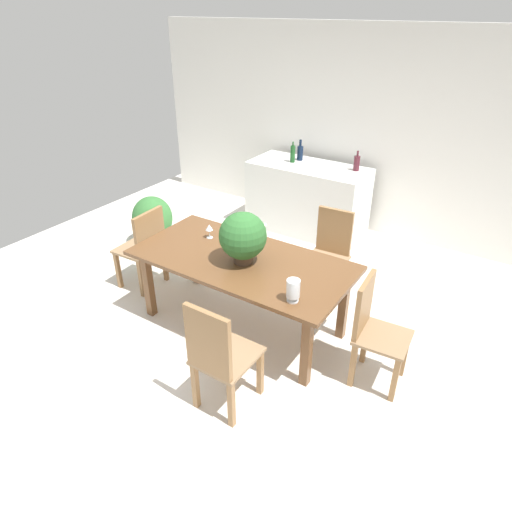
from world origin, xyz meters
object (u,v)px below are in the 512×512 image
wine_bottle_dark (357,163)px  wine_bottle_amber (293,154)px  chair_near_right (218,355)px  dining_table (242,267)px  flower_centerpiece (243,237)px  chair_foot_end (373,327)px  wine_bottle_green (300,152)px  chair_head_end (145,245)px  wine_glass (209,228)px  kitchen_counter (307,198)px  potted_plant_floor (153,219)px  chair_far_right (329,251)px  crystal_vase_left (252,232)px  crystal_vase_center_near (293,289)px

wine_bottle_dark → wine_bottle_amber: wine_bottle_amber is taller
chair_near_right → wine_bottle_dark: bearing=-84.0°
dining_table → flower_centerpiece: (0.05, -0.04, 0.34)m
chair_foot_end → wine_bottle_green: size_ratio=3.41×
chair_head_end → wine_bottle_amber: (0.54, 2.25, 0.52)m
wine_glass → kitchen_counter: (0.01, 2.07, -0.39)m
flower_centerpiece → wine_glass: flower_centerpiece is taller
potted_plant_floor → wine_glass: bearing=-22.8°
wine_bottle_dark → chair_foot_end: bearing=-63.9°
dining_table → potted_plant_floor: size_ratio=3.11×
dining_table → chair_far_right: (0.45, 0.95, -0.14)m
dining_table → chair_far_right: size_ratio=2.11×
chair_far_right → crystal_vase_left: bearing=-134.4°
dining_table → chair_far_right: bearing=64.7°
chair_far_right → wine_glass: 1.27m
chair_far_right → wine_glass: bearing=-144.5°
chair_near_right → flower_centerpiece: (-0.41, 0.92, 0.46)m
wine_bottle_amber → wine_glass: bearing=-83.5°
chair_foot_end → wine_bottle_amber: wine_bottle_amber is taller
chair_foot_end → wine_glass: (-1.78, 0.18, 0.34)m
wine_bottle_green → chair_far_right: bearing=-51.4°
chair_foot_end → chair_head_end: size_ratio=1.03×
chair_far_right → flower_centerpiece: flower_centerpiece is taller
chair_head_end → crystal_vase_left: (1.18, 0.31, 0.35)m
flower_centerpiece → crystal_vase_left: bearing=112.4°
crystal_vase_center_near → kitchen_counter: crystal_vase_center_near is taller
flower_centerpiece → chair_far_right: bearing=67.8°
kitchen_counter → wine_bottle_amber: wine_bottle_amber is taller
dining_table → crystal_vase_center_near: crystal_vase_center_near is taller
chair_far_right → chair_foot_end: chair_far_right is taller
wine_glass → potted_plant_floor: (-1.45, 0.61, -0.51)m
wine_glass → dining_table: bearing=-18.9°
crystal_vase_center_near → wine_glass: 1.31m
chair_far_right → kitchen_counter: chair_far_right is taller
chair_far_right → crystal_vase_left: chair_far_right is taller
crystal_vase_center_near → kitchen_counter: size_ratio=0.12×
crystal_vase_center_near → wine_glass: (-1.21, 0.50, -0.00)m
flower_centerpiece → crystal_vase_left: 0.41m
crystal_vase_left → wine_bottle_green: 2.16m
chair_foot_end → crystal_vase_center_near: 0.73m
wine_glass → wine_bottle_dark: bearing=74.8°
flower_centerpiece → crystal_vase_center_near: 0.74m
chair_near_right → chair_far_right: bearing=-89.8°
wine_glass → kitchen_counter: 2.11m
chair_foot_end → wine_bottle_dark: (-1.17, 2.40, 0.50)m
chair_foot_end → chair_head_end: 2.55m
flower_centerpiece → wine_bottle_dark: (0.06, 2.43, 0.02)m
dining_table → crystal_vase_left: bearing=107.8°
chair_head_end → chair_near_right: chair_near_right is taller
chair_near_right → potted_plant_floor: size_ratio=1.54×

